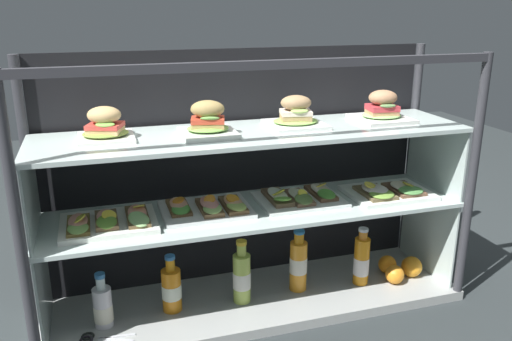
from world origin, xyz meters
The scene contains 24 objects.
ground_plane centered at (0.00, 0.00, -0.01)m, with size 6.00×6.00×0.02m, color #2A3031.
case_base_deck centered at (0.00, 0.00, 0.02)m, with size 1.56×0.42×0.04m, color #A1A4A1.
case_frame centered at (0.00, 0.13, 0.52)m, with size 1.56×0.42×0.95m.
riser_lower_tier centered at (0.00, 0.00, 0.21)m, with size 1.49×0.36×0.35m.
shelf_lower_glass centered at (0.00, 0.00, 0.39)m, with size 1.51×0.37×0.01m, color silver.
riser_upper_tier centered at (0.00, 0.00, 0.53)m, with size 1.49×0.36×0.27m.
shelf_upper_glass centered at (0.00, 0.00, 0.68)m, with size 1.51×0.37×0.01m, color silver.
plated_roll_sandwich_right_of_center centered at (-0.50, 0.03, 0.72)m, with size 0.18×0.18×0.11m.
plated_roll_sandwich_mid_right centered at (-0.17, -0.01, 0.73)m, with size 0.18×0.18×0.12m.
plated_roll_sandwich_center centered at (0.16, 0.03, 0.72)m, with size 0.20×0.20×0.11m.
plated_roll_sandwich_near_left_corner centered at (0.50, 0.02, 0.72)m, with size 0.20×0.20×0.12m.
open_sandwich_tray_mid_left centered at (-0.51, -0.02, 0.42)m, with size 0.31×0.24×0.06m.
open_sandwich_tray_far_left centered at (-0.18, 0.01, 0.42)m, with size 0.31×0.24×0.06m.
open_sandwich_tray_near_right_corner centered at (0.17, 0.01, 0.42)m, with size 0.31×0.24×0.06m.
open_sandwich_tray_far_right centered at (0.52, -0.03, 0.42)m, with size 0.31×0.24×0.06m.
juice_bottle_back_center centered at (-0.56, -0.03, 0.11)m, with size 0.07×0.07×0.20m.
juice_bottle_near_post centered at (-0.32, 0.00, 0.12)m, with size 0.07×0.07×0.22m.
juice_bottle_back_right centered at (-0.06, -0.02, 0.14)m, with size 0.07×0.07×0.25m.
juice_bottle_front_left_end centered at (0.17, 0.00, 0.15)m, with size 0.07×0.07×0.25m.
juice_bottle_front_middle centered at (0.43, -0.03, 0.13)m, with size 0.06×0.06×0.24m.
orange_fruit_beside_bottles centered at (0.57, 0.01, 0.08)m, with size 0.07×0.07×0.07m, color orange.
orange_fruit_near_left_post centered at (0.65, -0.04, 0.08)m, with size 0.08×0.08×0.08m, color orange.
orange_fruit_rolled_forward centered at (0.56, -0.07, 0.08)m, with size 0.07×0.07×0.07m, color orange.
kitchen_scissors centered at (-0.60, -0.10, 0.04)m, with size 0.18×0.10×0.01m.
Camera 1 is at (-0.53, -1.69, 1.11)m, focal length 36.95 mm.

